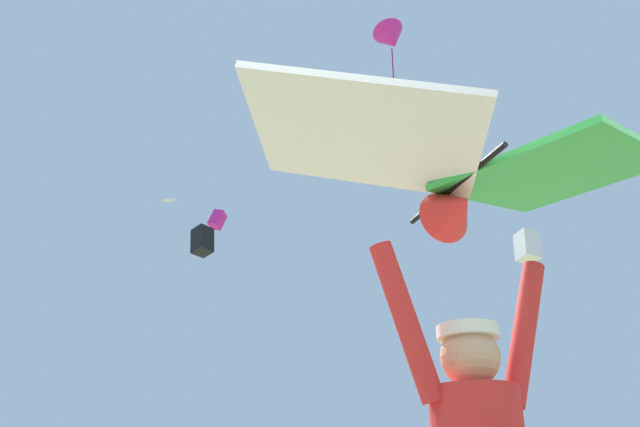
{
  "coord_description": "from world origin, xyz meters",
  "views": [
    {
      "loc": [
        -1.47,
        -2.08,
        0.98
      ],
      "look_at": [
        0.18,
        1.07,
        2.61
      ],
      "focal_mm": 35.72,
      "sensor_mm": 36.0,
      "label": 1
    }
  ],
  "objects_px": {
    "held_stunt_kite": "(463,167)",
    "distant_kite_magenta_far_center": "(217,220)",
    "distant_kite_black_high_right": "(202,241)",
    "distant_kite_white_overhead_distant": "(527,246)",
    "distant_kite_white_low_right": "(169,200)",
    "distant_kite_magenta_low_left": "(391,39)"
  },
  "relations": [
    {
      "from": "held_stunt_kite",
      "to": "distant_kite_magenta_far_center",
      "type": "bearing_deg",
      "value": 74.08
    },
    {
      "from": "distant_kite_black_high_right",
      "to": "distant_kite_magenta_far_center",
      "type": "relative_size",
      "value": 0.77
    },
    {
      "from": "distant_kite_white_overhead_distant",
      "to": "distant_kite_black_high_right",
      "type": "distance_m",
      "value": 11.3
    },
    {
      "from": "distant_kite_white_overhead_distant",
      "to": "distant_kite_white_low_right",
      "type": "bearing_deg",
      "value": 103.32
    },
    {
      "from": "held_stunt_kite",
      "to": "distant_kite_white_low_right",
      "type": "height_order",
      "value": "distant_kite_white_low_right"
    },
    {
      "from": "held_stunt_kite",
      "to": "distant_kite_white_low_right",
      "type": "relative_size",
      "value": 2.6
    },
    {
      "from": "held_stunt_kite",
      "to": "distant_kite_magenta_low_left",
      "type": "distance_m",
      "value": 21.22
    },
    {
      "from": "distant_kite_black_high_right",
      "to": "distant_kite_white_low_right",
      "type": "relative_size",
      "value": 1.38
    },
    {
      "from": "distant_kite_magenta_far_center",
      "to": "held_stunt_kite",
      "type": "bearing_deg",
      "value": -105.92
    },
    {
      "from": "held_stunt_kite",
      "to": "distant_kite_magenta_low_left",
      "type": "height_order",
      "value": "distant_kite_magenta_low_left"
    },
    {
      "from": "distant_kite_black_high_right",
      "to": "distant_kite_magenta_far_center",
      "type": "bearing_deg",
      "value": 70.65
    },
    {
      "from": "distant_kite_magenta_low_left",
      "to": "distant_kite_black_high_right",
      "type": "bearing_deg",
      "value": 127.3
    },
    {
      "from": "distant_kite_magenta_low_left",
      "to": "distant_kite_white_low_right",
      "type": "relative_size",
      "value": 3.44
    },
    {
      "from": "distant_kite_magenta_far_center",
      "to": "distant_kite_black_high_right",
      "type": "bearing_deg",
      "value": -109.35
    },
    {
      "from": "distant_kite_white_overhead_distant",
      "to": "distant_kite_magenta_far_center",
      "type": "distance_m",
      "value": 25.18
    },
    {
      "from": "distant_kite_white_overhead_distant",
      "to": "distant_kite_magenta_far_center",
      "type": "xyz_separation_m",
      "value": [
        -2.04,
        23.18,
        9.62
      ]
    },
    {
      "from": "held_stunt_kite",
      "to": "distant_kite_white_overhead_distant",
      "type": "relative_size",
      "value": 2.11
    },
    {
      "from": "held_stunt_kite",
      "to": "distant_kite_black_high_right",
      "type": "height_order",
      "value": "distant_kite_black_high_right"
    },
    {
      "from": "distant_kite_black_high_right",
      "to": "distant_kite_white_low_right",
      "type": "bearing_deg",
      "value": 82.6
    },
    {
      "from": "held_stunt_kite",
      "to": "distant_kite_magenta_far_center",
      "type": "relative_size",
      "value": 1.46
    },
    {
      "from": "held_stunt_kite",
      "to": "distant_kite_magenta_far_center",
      "type": "distance_m",
      "value": 38.28
    },
    {
      "from": "distant_kite_magenta_low_left",
      "to": "distant_kite_magenta_far_center",
      "type": "distance_m",
      "value": 20.72
    }
  ]
}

